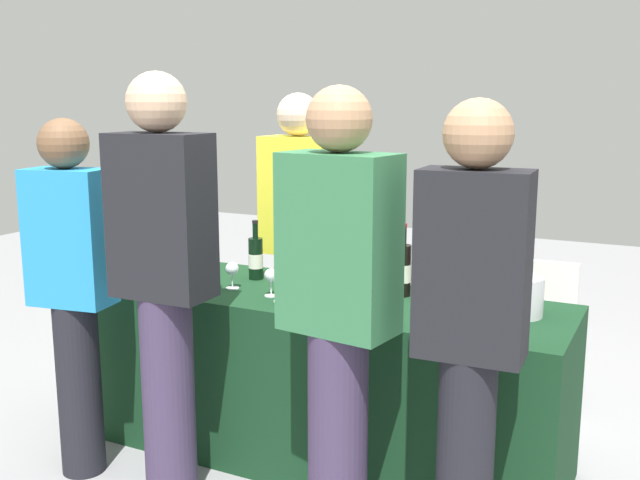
{
  "coord_description": "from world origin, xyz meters",
  "views": [
    {
      "loc": [
        1.45,
        -2.88,
        1.66
      ],
      "look_at": [
        0.0,
        0.0,
        1.03
      ],
      "focal_mm": 41.39,
      "sensor_mm": 36.0,
      "label": 1
    }
  ],
  "objects_px": {
    "wine_bottle_7": "(432,273)",
    "guest_3": "(470,327)",
    "server_pouring": "(299,237)",
    "menu_board": "(517,332)",
    "wine_glass_4": "(473,303)",
    "wine_bottle_2": "(301,257)",
    "wine_bottle_6": "(403,269)",
    "wine_bottle_0": "(194,250)",
    "wine_glass_0": "(232,270)",
    "wine_glass_3": "(341,286)",
    "guest_0": "(73,284)",
    "ice_bucket": "(518,296)",
    "wine_glass_1": "(271,277)",
    "wine_bottle_4": "(334,267)",
    "wine_bottle_5": "(375,268)",
    "wine_bottle_1": "(256,258)",
    "guest_1": "(164,273)",
    "guest_2": "(338,308)",
    "wine_glass_2": "(281,282)",
    "wine_bottle_3": "(308,265)"
  },
  "relations": [
    {
      "from": "wine_bottle_5",
      "to": "guest_3",
      "type": "relative_size",
      "value": 0.2
    },
    {
      "from": "wine_bottle_4",
      "to": "guest_1",
      "type": "height_order",
      "value": "guest_1"
    },
    {
      "from": "wine_bottle_6",
      "to": "wine_glass_1",
      "type": "height_order",
      "value": "wine_bottle_6"
    },
    {
      "from": "menu_board",
      "to": "guest_1",
      "type": "bearing_deg",
      "value": -126.64
    },
    {
      "from": "wine_bottle_3",
      "to": "wine_glass_1",
      "type": "bearing_deg",
      "value": -111.33
    },
    {
      "from": "guest_3",
      "to": "guest_1",
      "type": "bearing_deg",
      "value": 176.99
    },
    {
      "from": "wine_bottle_7",
      "to": "guest_1",
      "type": "xyz_separation_m",
      "value": [
        -0.87,
        -0.77,
        0.08
      ]
    },
    {
      "from": "wine_bottle_7",
      "to": "guest_1",
      "type": "distance_m",
      "value": 1.17
    },
    {
      "from": "wine_bottle_4",
      "to": "guest_3",
      "type": "height_order",
      "value": "guest_3"
    },
    {
      "from": "wine_glass_0",
      "to": "guest_1",
      "type": "height_order",
      "value": "guest_1"
    },
    {
      "from": "wine_bottle_1",
      "to": "wine_glass_1",
      "type": "distance_m",
      "value": 0.33
    },
    {
      "from": "wine_bottle_0",
      "to": "wine_glass_3",
      "type": "xyz_separation_m",
      "value": [
        0.91,
        -0.21,
        -0.03
      ]
    },
    {
      "from": "wine_bottle_6",
      "to": "wine_glass_1",
      "type": "relative_size",
      "value": 2.59
    },
    {
      "from": "wine_bottle_0",
      "to": "guest_3",
      "type": "distance_m",
      "value": 1.72
    },
    {
      "from": "wine_bottle_4",
      "to": "server_pouring",
      "type": "height_order",
      "value": "server_pouring"
    },
    {
      "from": "wine_bottle_3",
      "to": "wine_bottle_6",
      "type": "bearing_deg",
      "value": 8.77
    },
    {
      "from": "wine_bottle_4",
      "to": "wine_glass_4",
      "type": "bearing_deg",
      "value": -20.31
    },
    {
      "from": "wine_bottle_3",
      "to": "wine_glass_0",
      "type": "bearing_deg",
      "value": -151.03
    },
    {
      "from": "wine_bottle_5",
      "to": "guest_2",
      "type": "xyz_separation_m",
      "value": [
        0.16,
        -0.73,
        0.02
      ]
    },
    {
      "from": "server_pouring",
      "to": "menu_board",
      "type": "bearing_deg",
      "value": -155.98
    },
    {
      "from": "ice_bucket",
      "to": "server_pouring",
      "type": "bearing_deg",
      "value": 159.63
    },
    {
      "from": "wine_glass_2",
      "to": "menu_board",
      "type": "distance_m",
      "value": 1.5
    },
    {
      "from": "wine_bottle_3",
      "to": "wine_bottle_7",
      "type": "relative_size",
      "value": 1.02
    },
    {
      "from": "wine_bottle_2",
      "to": "wine_bottle_6",
      "type": "xyz_separation_m",
      "value": [
        0.53,
        -0.03,
        0.0
      ]
    },
    {
      "from": "wine_bottle_3",
      "to": "wine_bottle_4",
      "type": "xyz_separation_m",
      "value": [
        0.12,
        0.02,
        0.0
      ]
    },
    {
      "from": "wine_bottle_0",
      "to": "server_pouring",
      "type": "relative_size",
      "value": 0.2
    },
    {
      "from": "wine_glass_4",
      "to": "server_pouring",
      "type": "height_order",
      "value": "server_pouring"
    },
    {
      "from": "wine_glass_0",
      "to": "wine_glass_3",
      "type": "distance_m",
      "value": 0.59
    },
    {
      "from": "wine_glass_2",
      "to": "guest_3",
      "type": "height_order",
      "value": "guest_3"
    },
    {
      "from": "wine_bottle_5",
      "to": "wine_bottle_1",
      "type": "bearing_deg",
      "value": -179.4
    },
    {
      "from": "guest_0",
      "to": "guest_3",
      "type": "xyz_separation_m",
      "value": [
        1.74,
        0.01,
        0.05
      ]
    },
    {
      "from": "wine_bottle_5",
      "to": "wine_bottle_0",
      "type": "bearing_deg",
      "value": -176.36
    },
    {
      "from": "wine_bottle_0",
      "to": "wine_bottle_4",
      "type": "relative_size",
      "value": 1.05
    },
    {
      "from": "wine_bottle_4",
      "to": "guest_1",
      "type": "relative_size",
      "value": 0.18
    },
    {
      "from": "guest_1",
      "to": "wine_glass_0",
      "type": "bearing_deg",
      "value": 88.83
    },
    {
      "from": "wine_bottle_5",
      "to": "wine_glass_2",
      "type": "bearing_deg",
      "value": -135.01
    },
    {
      "from": "wine_bottle_3",
      "to": "ice_bucket",
      "type": "relative_size",
      "value": 1.49
    },
    {
      "from": "wine_bottle_0",
      "to": "wine_bottle_6",
      "type": "xyz_separation_m",
      "value": [
        1.08,
        0.08,
        -0.0
      ]
    },
    {
      "from": "wine_bottle_5",
      "to": "wine_glass_4",
      "type": "distance_m",
      "value": 0.61
    },
    {
      "from": "wine_bottle_7",
      "to": "guest_3",
      "type": "xyz_separation_m",
      "value": [
        0.39,
        -0.78,
        0.03
      ]
    },
    {
      "from": "guest_0",
      "to": "guest_3",
      "type": "distance_m",
      "value": 1.74
    },
    {
      "from": "wine_glass_1",
      "to": "wine_glass_3",
      "type": "xyz_separation_m",
      "value": [
        0.36,
        -0.02,
        0.0
      ]
    },
    {
      "from": "wine_bottle_0",
      "to": "wine_bottle_6",
      "type": "bearing_deg",
      "value": 4.49
    },
    {
      "from": "wine_bottle_2",
      "to": "server_pouring",
      "type": "relative_size",
      "value": 0.2
    },
    {
      "from": "guest_0",
      "to": "ice_bucket",
      "type": "bearing_deg",
      "value": 11.89
    },
    {
      "from": "wine_bottle_0",
      "to": "wine_bottle_1",
      "type": "bearing_deg",
      "value": 9.33
    },
    {
      "from": "ice_bucket",
      "to": "guest_0",
      "type": "xyz_separation_m",
      "value": [
        -1.75,
        -0.68,
        0.0
      ]
    },
    {
      "from": "wine_bottle_5",
      "to": "guest_3",
      "type": "bearing_deg",
      "value": -48.51
    },
    {
      "from": "guest_1",
      "to": "guest_2",
      "type": "relative_size",
      "value": 1.03
    },
    {
      "from": "wine_bottle_0",
      "to": "wine_glass_0",
      "type": "xyz_separation_m",
      "value": [
        0.33,
        -0.15,
        -0.03
      ]
    }
  ]
}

